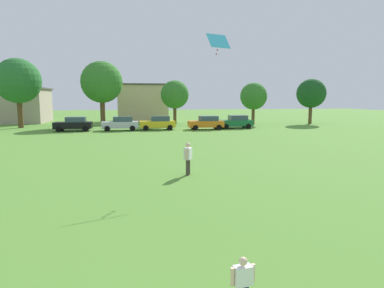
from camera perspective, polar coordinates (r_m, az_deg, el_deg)
The scene contains 16 objects.
ground_plane at distance 32.57m, azimuth -10.57°, elevation 0.88°, with size 160.00×160.00×0.00m, color #568C33.
child_kite_flyer at distance 6.60m, azimuth 8.67°, elevation -21.86°, with size 0.49×0.24×1.04m.
adult_bystander at distance 16.84m, azimuth -0.70°, elevation -2.03°, with size 0.51×0.72×1.66m.
kite at distance 18.90m, azimuth 4.51°, elevation 16.99°, with size 1.37×0.96×1.14m.
parked_car_black_0 at distance 41.82m, azimuth -19.55°, elevation 3.26°, with size 4.30×2.02×1.68m.
parked_car_silver_1 at distance 41.03m, azimuth -12.08°, elevation 3.46°, with size 4.30×2.02×1.68m.
parked_car_yellow_2 at distance 41.37m, azimuth -5.82°, elevation 3.63°, with size 4.30×2.02×1.68m.
parked_car_orange_3 at distance 41.51m, azimuth 2.48°, elevation 3.68°, with size 4.30×2.02×1.68m.
parked_car_green_4 at distance 43.43m, azimuth 7.52°, elevation 3.80°, with size 4.30×2.02×1.68m.
tree_far_left at distance 49.16m, azimuth -27.62°, elevation 9.51°, with size 5.75×5.75×8.97m.
tree_left at distance 48.67m, azimuth -15.19°, elevation 10.14°, with size 5.74×5.74×8.95m.
tree_center at distance 49.75m, azimuth -2.97°, elevation 8.41°, with size 4.15×4.15×6.47m.
tree_right at distance 49.88m, azimuth 10.48°, elevation 8.01°, with size 3.92×3.92×6.11m.
tree_far_right at distance 53.68m, azimuth 19.71°, elevation 8.11°, with size 4.32×4.32×6.73m.
house_left at distance 60.86m, azimuth -29.81°, elevation 5.78°, with size 13.97×8.67×5.52m.
house_right at distance 57.47m, azimuth -8.44°, elevation 7.01°, with size 8.37×7.33×6.20m.
Camera 1 is at (0.16, -2.33, 3.88)m, focal length 31.19 mm.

